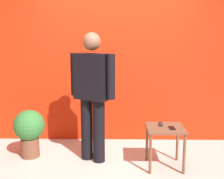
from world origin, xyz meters
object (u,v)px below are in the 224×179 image
Objects in this scene: potted_plant at (29,129)px; standing_person at (92,91)px; tv_remote at (161,124)px; side_table at (165,134)px; cell_phone at (172,128)px.

standing_person is at bearing -5.85° from potted_plant.
tv_remote is 1.85m from potted_plant.
potted_plant is (-1.87, 0.30, -0.05)m from side_table.
standing_person is 10.36× the size of tv_remote.
side_table is at bearing 139.98° from cell_phone.
potted_plant reaches higher than cell_phone.
tv_remote is at bearing 124.31° from cell_phone.
standing_person is 1.02m from tv_remote.
side_table is 3.21× the size of tv_remote.
side_table is 0.15m from tv_remote.
side_table is at bearing -60.49° from tv_remote.
tv_remote is (-0.04, 0.10, 0.10)m from side_table.
standing_person reaches higher than cell_phone.
side_table is 3.79× the size of cell_phone.
standing_person is 3.22× the size of side_table.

